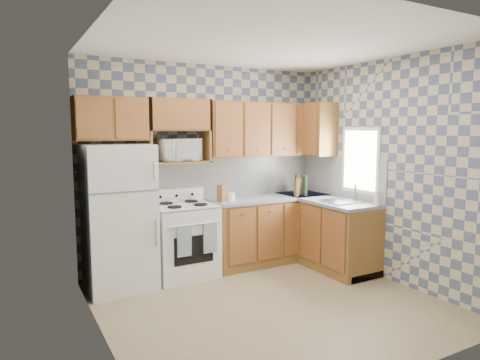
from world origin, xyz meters
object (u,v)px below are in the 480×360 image
object	(u,v)px
refrigerator	(119,217)
microwave	(178,150)
electric_kettle	(298,188)
stove_body	(184,241)

from	to	relation	value
refrigerator	microwave	bearing A→B (deg)	14.04
refrigerator	microwave	xyz separation A→B (m)	(0.81, 0.20, 0.75)
microwave	electric_kettle	bearing A→B (deg)	-11.48
stove_body	electric_kettle	distance (m)	1.90
microwave	electric_kettle	size ratio (longest dim) A/B	2.92
stove_body	microwave	size ratio (longest dim) A/B	1.75
refrigerator	stove_body	size ratio (longest dim) A/B	1.87
refrigerator	microwave	size ratio (longest dim) A/B	3.26
microwave	stove_body	bearing A→B (deg)	-98.84
stove_body	electric_kettle	bearing A→B (deg)	1.37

